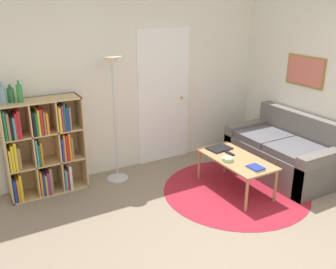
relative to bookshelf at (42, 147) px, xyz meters
The scene contains 15 objects.
ground_plane 2.73m from the bookshelf, 59.23° to the right, with size 14.00×14.00×0.00m, color gray.
wall_back 1.55m from the bookshelf, ahead, with size 7.28×0.11×2.60m.
wall_right 3.74m from the bookshelf, 16.54° to the right, with size 0.08×5.48×2.60m.
rug 2.56m from the bookshelf, 29.40° to the right, with size 1.90×1.90×0.01m.
bookshelf is the anchor object (origin of this frame).
floor_lamp 1.19m from the bookshelf, ahead, with size 0.30×0.30×1.71m.
couch 3.33m from the bookshelf, 19.87° to the right, with size 0.86×1.55×0.85m.
coffee_table 2.48m from the bookshelf, 28.55° to the right, with size 0.54×1.07×0.45m.
laptop 2.32m from the bookshelf, 20.91° to the right, with size 0.33×0.26×0.02m.
bowl 2.35m from the bookshelf, 30.69° to the right, with size 0.15×0.15×0.05m.
book_stack_on_table 2.66m from the bookshelf, 35.96° to the right, with size 0.16×0.19×0.03m.
remote 2.42m from the bookshelf, 25.55° to the right, with size 0.05×0.15×0.02m.
bottle_left 0.80m from the bookshelf, behind, with size 0.06×0.06×0.27m.
bottle_middle 0.75m from the bookshelf, behind, with size 0.08×0.08×0.21m.
bottle_right 0.74m from the bookshelf, behind, with size 0.07×0.07×0.26m.
Camera 1 is at (-2.15, -2.30, 2.38)m, focal length 40.00 mm.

